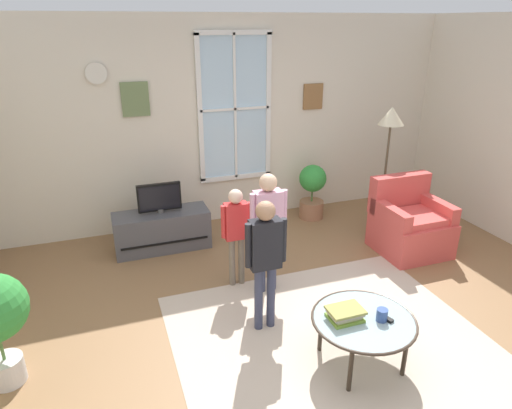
% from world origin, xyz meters
% --- Properties ---
extents(ground_plane, '(6.57, 6.00, 0.02)m').
position_xyz_m(ground_plane, '(0.00, 0.00, -0.01)').
color(ground_plane, olive).
extents(back_wall, '(5.97, 0.17, 2.66)m').
position_xyz_m(back_wall, '(-0.00, 2.76, 1.34)').
color(back_wall, beige).
rests_on(back_wall, ground_plane).
extents(area_rug, '(2.64, 2.26, 0.01)m').
position_xyz_m(area_rug, '(0.01, -0.11, 0.00)').
color(area_rug, '#C6B29E').
rests_on(area_rug, ground_plane).
extents(tv_stand, '(1.12, 0.42, 0.47)m').
position_xyz_m(tv_stand, '(-1.08, 2.09, 0.23)').
color(tv_stand, '#4C4C51').
rests_on(tv_stand, ground_plane).
extents(television, '(0.50, 0.08, 0.36)m').
position_xyz_m(television, '(-1.08, 2.08, 0.66)').
color(television, '#4C4C4C').
rests_on(television, tv_stand).
extents(armchair, '(0.76, 0.74, 0.87)m').
position_xyz_m(armchair, '(1.67, 1.06, 0.33)').
color(armchair, '#D14C47').
rests_on(armchair, ground_plane).
extents(coffee_table, '(0.82, 0.82, 0.42)m').
position_xyz_m(coffee_table, '(0.10, -0.44, 0.40)').
color(coffee_table, '#99B2B7').
rests_on(coffee_table, ground_plane).
extents(book_stack, '(0.27, 0.20, 0.09)m').
position_xyz_m(book_stack, '(-0.04, -0.39, 0.47)').
color(book_stack, olive).
rests_on(book_stack, coffee_table).
extents(cup, '(0.09, 0.09, 0.10)m').
position_xyz_m(cup, '(0.22, -0.50, 0.47)').
color(cup, '#334C8C').
rests_on(cup, coffee_table).
extents(remote_near_books, '(0.08, 0.15, 0.02)m').
position_xyz_m(remote_near_books, '(0.26, -0.49, 0.43)').
color(remote_near_books, black).
rests_on(remote_near_books, coffee_table).
extents(person_black_shirt, '(0.37, 0.17, 1.22)m').
position_xyz_m(person_black_shirt, '(-0.46, 0.25, 0.76)').
color(person_black_shirt, '#333851').
rests_on(person_black_shirt, ground_plane).
extents(person_pink_shirt, '(0.38, 0.17, 1.25)m').
position_xyz_m(person_pink_shirt, '(-0.23, 0.80, 0.78)').
color(person_pink_shirt, '#333851').
rests_on(person_pink_shirt, ground_plane).
extents(person_red_shirt, '(0.32, 0.14, 1.05)m').
position_xyz_m(person_red_shirt, '(-0.48, 1.02, 0.66)').
color(person_red_shirt, '#726656').
rests_on(person_red_shirt, ground_plane).
extents(potted_plant_by_window, '(0.37, 0.37, 0.76)m').
position_xyz_m(potted_plant_by_window, '(1.02, 2.33, 0.42)').
color(potted_plant_by_window, '#9E6B4C').
rests_on(potted_plant_by_window, ground_plane).
extents(floor_lamp, '(0.32, 0.32, 1.58)m').
position_xyz_m(floor_lamp, '(1.79, 1.80, 1.32)').
color(floor_lamp, black).
rests_on(floor_lamp, ground_plane).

